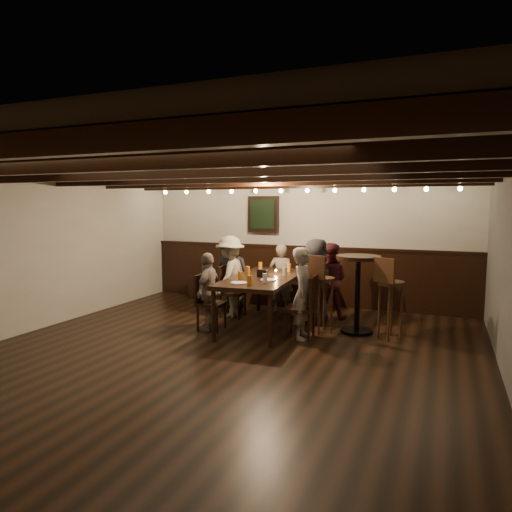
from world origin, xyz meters
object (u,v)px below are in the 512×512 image
at_px(person_bench_left, 232,273).
at_px(person_right_far, 303,293).
at_px(chair_right_near, 314,305).
at_px(bar_stool_left, 321,304).
at_px(chair_left_far, 211,313).
at_px(person_left_far, 208,291).
at_px(person_bench_centre, 281,278).
at_px(person_left_near, 230,276).
at_px(high_top_table, 358,282).
at_px(dining_table, 263,281).
at_px(chair_left_near, 232,301).
at_px(chair_right_far, 301,319).
at_px(bar_stool_right, 390,309).
at_px(person_bench_right, 329,281).
at_px(person_right_near, 316,281).

distance_m(person_bench_left, person_right_far, 2.13).
xyz_separation_m(chair_right_near, bar_stool_left, (0.26, -0.48, 0.14)).
height_order(chair_left_far, person_left_far, person_left_far).
distance_m(chair_right_near, person_bench_centre, 0.99).
distance_m(person_left_near, person_right_far, 1.75).
bearing_deg(person_bench_left, high_top_table, 161.70).
height_order(dining_table, person_left_near, person_left_near).
bearing_deg(chair_left_near, person_left_near, -90.00).
relative_size(person_right_far, high_top_table, 1.13).
bearing_deg(person_bench_centre, person_bench_left, 9.46).
distance_m(person_bench_centre, person_right_far, 1.68).
height_order(chair_right_near, person_bench_left, person_bench_left).
relative_size(chair_right_far, person_bench_centre, 0.74).
distance_m(person_bench_centre, bar_stool_right, 2.25).
bearing_deg(person_right_far, person_bench_right, -6.34).
relative_size(chair_left_near, chair_right_near, 0.90).
height_order(person_left_far, high_top_table, person_left_far).
height_order(chair_left_near, person_bench_centre, person_bench_centre).
distance_m(chair_left_far, bar_stool_left, 1.72).
bearing_deg(chair_left_near, person_bench_right, 105.54).
bearing_deg(chair_left_far, dining_table, 122.07).
xyz_separation_m(chair_right_far, bar_stool_right, (1.19, 0.47, 0.16)).
xyz_separation_m(chair_right_near, person_right_near, (0.03, 0.00, 0.40)).
xyz_separation_m(dining_table, chair_left_near, (-0.75, 0.40, -0.47)).
bearing_deg(person_bench_centre, chair_right_far, 115.62).
bearing_deg(person_bench_centre, chair_left_near, 39.86).
relative_size(chair_left_far, person_right_far, 0.65).
height_order(dining_table, high_top_table, high_top_table).
relative_size(chair_left_near, high_top_table, 0.75).
bearing_deg(high_top_table, chair_right_near, 160.00).
height_order(person_right_far, high_top_table, person_right_far).
xyz_separation_m(chair_right_far, high_top_table, (0.69, 0.62, 0.49)).
distance_m(person_bench_left, person_bench_centre, 0.91).
height_order(person_bench_left, person_bench_right, person_bench_left).
bearing_deg(person_bench_centre, person_right_near, 141.34).
relative_size(chair_left_far, person_left_near, 0.62).
relative_size(person_bench_centre, bar_stool_left, 1.04).
bearing_deg(bar_stool_right, person_left_near, -158.99).
bearing_deg(person_bench_centre, bar_stool_left, 130.56).
xyz_separation_m(person_bench_right, bar_stool_right, (1.11, -0.89, -0.20)).
bearing_deg(bar_stool_right, person_right_near, -171.66).
relative_size(person_bench_right, person_left_near, 0.92).
bearing_deg(person_right_far, person_bench_left, 50.71).
relative_size(bar_stool_left, bar_stool_right, 1.00).
bearing_deg(person_right_near, person_right_far, -180.00).
bearing_deg(person_bench_left, chair_left_near, 111.95).
xyz_separation_m(person_right_far, high_top_table, (0.66, 0.62, 0.11)).
height_order(high_top_table, bar_stool_right, bar_stool_right).
distance_m(dining_table, chair_right_near, 0.96).
distance_m(chair_right_far, person_right_near, 0.99).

